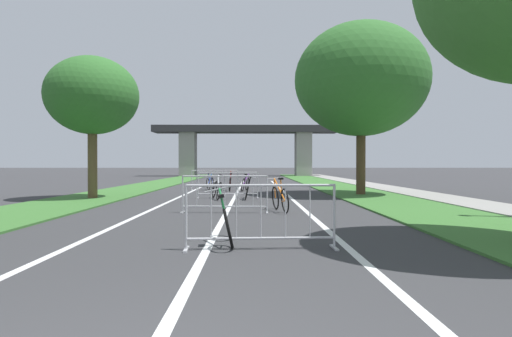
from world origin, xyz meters
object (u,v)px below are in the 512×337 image
Objects in this scene: tree_right_oak_near at (361,80)px; crowd_barrier_nearest at (261,217)px; bicycle_orange_1 at (280,198)px; bicycle_red_5 at (230,183)px; tree_left_maple_mid at (92,96)px; bicycle_blue_3 at (210,183)px; crowd_barrier_fourth at (215,180)px; bicycle_purple_0 at (245,184)px; bicycle_black_6 at (248,190)px; crowd_barrier_second at (225,194)px; bicycle_green_4 at (227,222)px; crowd_barrier_third at (228,185)px; bicycle_silver_2 at (217,189)px.

crowd_barrier_nearest is (-4.63, -11.73, -4.53)m from tree_right_oak_near.
bicycle_orange_1 is 9.58m from bicycle_red_5.
tree_left_maple_mid reaches higher than bicycle_blue_3.
crowd_barrier_fourth is at bearing 148.81° from bicycle_red_5.
bicycle_purple_0 is 2.19m from bicycle_blue_3.
crowd_barrier_nearest is 15.41m from crowd_barrier_fourth.
crowd_barrier_nearest reaches higher than bicycle_black_6.
tree_right_oak_near is 9.76m from crowd_barrier_second.
tree_right_oak_near is at bearing 68.46° from crowd_barrier_nearest.
crowd_barrier_second is 4.60m from bicycle_green_4.
bicycle_purple_0 is 14.22m from bicycle_green_4.
bicycle_orange_1 is 5.12m from bicycle_green_4.
crowd_barrier_third is at bearing 150.03° from bicycle_black_6.
crowd_barrier_fourth is at bearing 51.84° from tree_left_maple_mid.
tree_right_oak_near reaches higher than bicycle_blue_3.
crowd_barrier_nearest is 1.47× the size of bicycle_blue_3.
crowd_barrier_second is (5.47, -4.72, -3.50)m from tree_left_maple_mid.
bicycle_purple_0 is 5.13m from bicycle_silver_2.
bicycle_green_4 is at bearing -75.90° from bicycle_blue_3.
bicycle_red_5 is 1.04× the size of bicycle_black_6.
bicycle_blue_3 is at bearing 56.38° from tree_left_maple_mid.
tree_left_maple_mid is 6.08m from bicycle_silver_2.
tree_right_oak_near reaches higher than crowd_barrier_second.
crowd_barrier_second is 1.01× the size of crowd_barrier_fourth.
crowd_barrier_fourth is (4.29, 5.46, -3.50)m from tree_left_maple_mid.
crowd_barrier_second is 9.65m from bicycle_purple_0.
bicycle_silver_2 is 1.07× the size of bicycle_black_6.
bicycle_silver_2 is 6.20m from bicycle_blue_3.
tree_left_maple_mid is at bearing 164.86° from bicycle_silver_2.
bicycle_orange_1 is (1.57, 0.38, -0.13)m from crowd_barrier_second.
tree_left_maple_mid is 3.36× the size of bicycle_green_4.
tree_left_maple_mid is 3.36× the size of bicycle_black_6.
bicycle_green_4 reaches higher than bicycle_black_6.
bicycle_red_5 is at bearing 44.65° from tree_left_maple_mid.
crowd_barrier_fourth is 1.70m from bicycle_purple_0.
bicycle_silver_2 is at bearing -161.65° from tree_right_oak_near.
bicycle_red_5 reaches higher than bicycle_orange_1.
crowd_barrier_second is (-5.54, -6.64, -4.53)m from tree_right_oak_near.
bicycle_orange_1 is at bearing -122.36° from tree_right_oak_near.
crowd_barrier_third is 1.43× the size of bicycle_orange_1.
bicycle_black_6 is (1.19, 0.01, -0.03)m from bicycle_silver_2.
bicycle_silver_2 is at bearing -178.77° from bicycle_black_6.
crowd_barrier_third is 1.39× the size of bicycle_silver_2.
bicycle_green_4 reaches higher than bicycle_purple_0.
bicycle_silver_2 is 1.05× the size of bicycle_blue_3.
bicycle_orange_1 is (2.75, -9.80, -0.13)m from crowd_barrier_fourth.
crowd_barrier_third is (-5.74, -1.55, -4.53)m from tree_right_oak_near.
tree_left_maple_mid is 11.22m from tree_right_oak_near.
bicycle_silver_2 is at bearing 90.69° from bicycle_green_4.
bicycle_black_6 is at bearing -64.02° from bicycle_blue_3.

